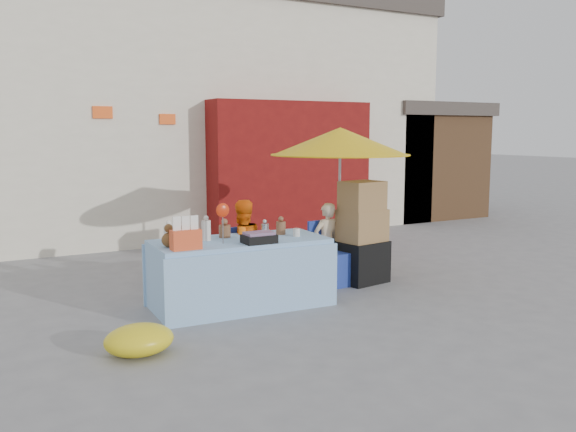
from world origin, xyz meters
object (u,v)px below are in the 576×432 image
vendor_orange (242,247)px  umbrella (340,142)px  market_table (240,272)px  box_stack (362,236)px  vendor_beige (326,243)px  chair_left (246,276)px  chair_right (332,266)px

vendor_orange → umbrella: umbrella is taller
market_table → box_stack: size_ratio=1.52×
market_table → vendor_orange: bearing=64.9°
vendor_orange → vendor_beige: 1.25m
market_table → umbrella: size_ratio=1.00×
umbrella → box_stack: umbrella is taller
chair_left → box_stack: (1.68, -0.08, 0.38)m
chair_left → chair_right: 1.25m
vendor_orange → vendor_beige: size_ratio=1.10×
umbrella → box_stack: 1.31m
chair_right → vendor_orange: 1.30m
chair_left → vendor_beige: 1.29m
vendor_orange → vendor_beige: vendor_orange is taller
vendor_orange → umbrella: 2.02m
chair_left → vendor_orange: vendor_orange is taller
market_table → box_stack: bearing=9.8°
box_stack → umbrella: bearing=109.8°
chair_right → vendor_orange: (-1.25, 0.13, 0.34)m
chair_right → box_stack: size_ratio=0.62×
market_table → chair_left: size_ratio=2.46×
umbrella → vendor_beige: bearing=-153.4°
vendor_beige → umbrella: (0.30, 0.15, 1.35)m
market_table → box_stack: (1.92, 0.26, 0.23)m
umbrella → box_stack: size_ratio=1.52×
vendor_orange → vendor_beige: (1.25, 0.00, -0.05)m
chair_right → vendor_beige: vendor_beige is taller
chair_left → box_stack: box_stack is taller
umbrella → market_table: bearing=-161.0°
vendor_orange → umbrella: bearing=-179.1°
chair_right → vendor_orange: bearing=169.3°
chair_left → vendor_orange: 0.37m
vendor_beige → box_stack: box_stack is taller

